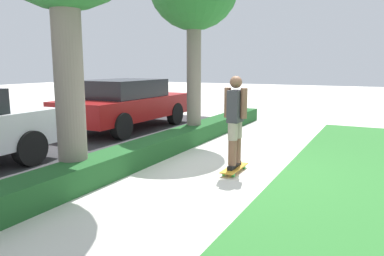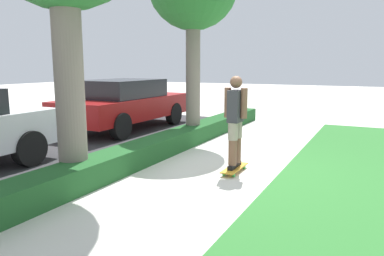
# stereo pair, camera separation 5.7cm
# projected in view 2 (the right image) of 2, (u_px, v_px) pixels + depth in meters

# --- Properties ---
(ground_plane) EXTENTS (60.00, 60.00, 0.00)m
(ground_plane) POSITION_uv_depth(u_px,v_px,m) (222.00, 170.00, 6.82)
(ground_plane) COLOR beige
(street_asphalt) EXTENTS (12.67, 5.00, 0.01)m
(street_asphalt) POSITION_uv_depth(u_px,v_px,m) (53.00, 147.00, 8.67)
(street_asphalt) COLOR #2D2D30
(street_asphalt) RESTS_ON ground_plane
(hedge_row) EXTENTS (12.67, 0.60, 0.40)m
(hedge_row) POSITION_uv_depth(u_px,v_px,m) (148.00, 150.00, 7.49)
(hedge_row) COLOR #1E5123
(hedge_row) RESTS_ON ground_plane
(skateboard) EXTENTS (0.82, 0.24, 0.09)m
(skateboard) POSITION_uv_depth(u_px,v_px,m) (234.00, 168.00, 6.67)
(skateboard) COLOR gold
(skateboard) RESTS_ON ground_plane
(skater_person) EXTENTS (0.49, 0.42, 1.62)m
(skater_person) POSITION_uv_depth(u_px,v_px,m) (235.00, 119.00, 6.52)
(skater_person) COLOR black
(skater_person) RESTS_ON skateboard
(parked_car_middle) EXTENTS (4.50, 1.93, 1.47)m
(parked_car_middle) POSITION_uv_depth(u_px,v_px,m) (125.00, 103.00, 11.02)
(parked_car_middle) COLOR maroon
(parked_car_middle) RESTS_ON ground_plane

